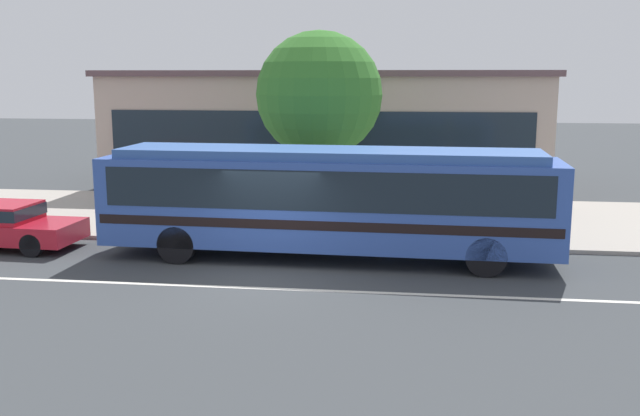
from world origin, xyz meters
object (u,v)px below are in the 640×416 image
Objects in this scene: pedestrian_waiting_near_sign at (322,198)px; transit_bus at (328,196)px; bus_stop_sign at (470,184)px; street_tree_near_stop at (319,95)px; pedestrian_walking_along_curb at (470,205)px.

transit_bus is at bearing -79.61° from pedestrian_waiting_near_sign.
street_tree_near_stop is at bearing 151.63° from bus_stop_sign.
street_tree_near_stop is (-0.25, 1.34, 3.11)m from pedestrian_waiting_near_sign.
pedestrian_waiting_near_sign is 0.64× the size of bus_stop_sign.
bus_stop_sign is at bearing -28.37° from street_tree_near_stop.
transit_bus is 4.52× the size of bus_stop_sign.
transit_bus is at bearing -79.57° from street_tree_near_stop.
pedestrian_walking_along_curb is (3.91, 2.72, -0.66)m from transit_bus.
transit_bus is 4.81m from pedestrian_walking_along_curb.
transit_bus is 4.29m from bus_stop_sign.
pedestrian_waiting_near_sign is at bearing 100.39° from transit_bus.
bus_stop_sign is (4.39, -1.16, 0.69)m from pedestrian_waiting_near_sign.
bus_stop_sign reaches higher than pedestrian_waiting_near_sign.
bus_stop_sign is at bearing -97.10° from pedestrian_walking_along_curb.
street_tree_near_stop reaches higher than transit_bus.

